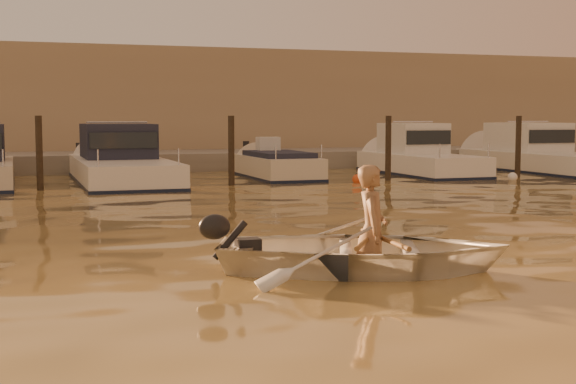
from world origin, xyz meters
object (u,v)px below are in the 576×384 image
object	(u,v)px
dinghy	(364,251)
moored_boat_2	(121,161)
moored_boat_5	(539,154)
moored_boat_3	(276,171)
person	(372,230)
moored_boat_4	(421,156)
waterfront_building	(159,107)

from	to	relation	value
dinghy	moored_boat_2	world-z (taller)	moored_boat_2
moored_boat_5	moored_boat_3	bearing A→B (deg)	180.00
dinghy	person	world-z (taller)	person
dinghy	moored_boat_4	bearing A→B (deg)	-8.89
waterfront_building	moored_boat_5	bearing A→B (deg)	-42.63
moored_boat_2	moored_boat_3	world-z (taller)	moored_boat_2
person	moored_boat_4	size ratio (longest dim) A/B	0.25
person	moored_boat_5	world-z (taller)	moored_boat_5
dinghy	moored_boat_2	distance (m)	15.42
person	moored_boat_3	size ratio (longest dim) A/B	0.31
moored_boat_4	moored_boat_5	distance (m)	4.84
moored_boat_2	person	bearing A→B (deg)	-85.43
moored_boat_2	moored_boat_5	distance (m)	15.02
moored_boat_4	moored_boat_5	bearing A→B (deg)	0.00
moored_boat_3	waterfront_building	bearing A→B (deg)	99.71
moored_boat_4	waterfront_building	world-z (taller)	waterfront_building
moored_boat_2	moored_boat_5	size ratio (longest dim) A/B	1.04
person	waterfront_building	distance (m)	26.54
moored_boat_5	person	bearing A→B (deg)	-131.83
moored_boat_4	waterfront_building	bearing A→B (deg)	122.86
person	waterfront_building	xyz separation A→B (m)	(1.84, 26.41, 1.87)
dinghy	moored_boat_5	xyz separation A→B (m)	(13.88, 15.37, 0.36)
dinghy	moored_boat_3	size ratio (longest dim) A/B	0.70
moored_boat_4	moored_boat_5	size ratio (longest dim) A/B	0.81
moored_boat_3	moored_boat_5	size ratio (longest dim) A/B	0.64
moored_boat_4	waterfront_building	xyz separation A→B (m)	(-7.10, 11.00, 1.77)
dinghy	moored_boat_4	distance (m)	17.84
moored_boat_2	moored_boat_4	bearing A→B (deg)	0.00
moored_boat_5	waterfront_building	distance (m)	16.34
moored_boat_4	moored_boat_2	bearing A→B (deg)	180.00
person	moored_boat_4	world-z (taller)	moored_boat_4
moored_boat_2	waterfront_building	size ratio (longest dim) A/B	0.19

